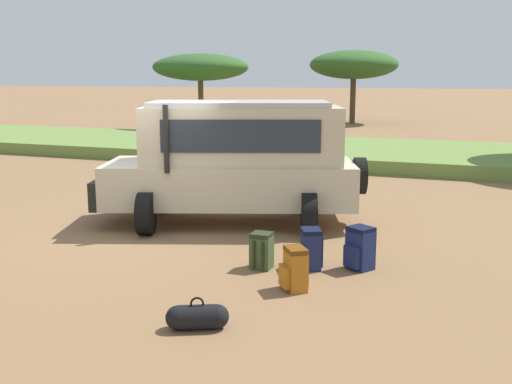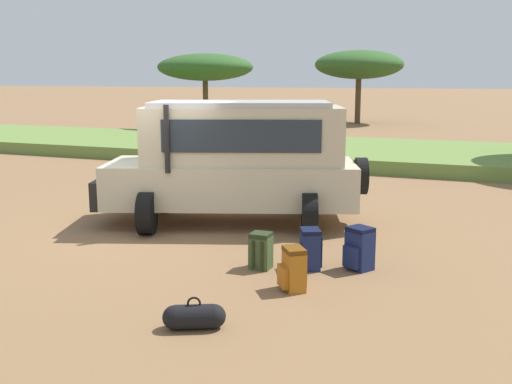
{
  "view_description": "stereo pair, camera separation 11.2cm",
  "coord_description": "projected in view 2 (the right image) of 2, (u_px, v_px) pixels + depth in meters",
  "views": [
    {
      "loc": [
        5.84,
        -9.68,
        2.9
      ],
      "look_at": [
        2.3,
        -0.44,
        1.0
      ],
      "focal_mm": 42.0,
      "sensor_mm": 36.0,
      "label": 1
    },
    {
      "loc": [
        5.94,
        -9.64,
        2.9
      ],
      "look_at": [
        2.3,
        -0.44,
        1.0
      ],
      "focal_mm": 42.0,
      "sensor_mm": 36.0,
      "label": 2
    }
  ],
  "objects": [
    {
      "name": "safari_vehicle",
      "position": [
        237.0,
        159.0,
        11.92
      ],
      "size": [
        5.43,
        3.7,
        2.44
      ],
      "color": "beige",
      "rests_on": "ground_plane"
    },
    {
      "name": "backpack_beside_front_wheel",
      "position": [
        261.0,
        251.0,
        9.19
      ],
      "size": [
        0.32,
        0.4,
        0.56
      ],
      "color": "#42562D",
      "rests_on": "ground_plane"
    },
    {
      "name": "duffel_bag_low_black_case",
      "position": [
        194.0,
        317.0,
        6.99
      ],
      "size": [
        0.7,
        0.49,
        0.39
      ],
      "color": "black",
      "rests_on": "ground_plane"
    },
    {
      "name": "backpack_outermost",
      "position": [
        293.0,
        269.0,
        8.25
      ],
      "size": [
        0.46,
        0.47,
        0.6
      ],
      "color": "#B26619",
      "rests_on": "ground_plane"
    },
    {
      "name": "grass_bank",
      "position": [
        319.0,
        151.0,
        22.13
      ],
      "size": [
        120.0,
        7.0,
        0.44
      ],
      "color": "olive",
      "rests_on": "ground_plane"
    },
    {
      "name": "backpack_near_rear_wheel",
      "position": [
        309.0,
        249.0,
        9.16
      ],
      "size": [
        0.46,
        0.46,
        0.63
      ],
      "color": "navy",
      "rests_on": "ground_plane"
    },
    {
      "name": "ground_plane",
      "position": [
        154.0,
        231.0,
        11.49
      ],
      "size": [
        320.0,
        320.0,
        0.0
      ],
      "primitive_type": "plane",
      "color": "olive"
    },
    {
      "name": "acacia_tree_left_mid",
      "position": [
        359.0,
        65.0,
        37.75
      ],
      "size": [
        5.55,
        5.96,
        4.6
      ],
      "color": "brown",
      "rests_on": "ground_plane"
    },
    {
      "name": "acacia_tree_far_left",
      "position": [
        205.0,
        67.0,
        30.21
      ],
      "size": [
        4.96,
        4.29,
        4.09
      ],
      "color": "brown",
      "rests_on": "ground_plane"
    },
    {
      "name": "backpack_cluster_center",
      "position": [
        359.0,
        249.0,
        9.13
      ],
      "size": [
        0.47,
        0.49,
        0.66
      ],
      "color": "navy",
      "rests_on": "ground_plane"
    }
  ]
}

